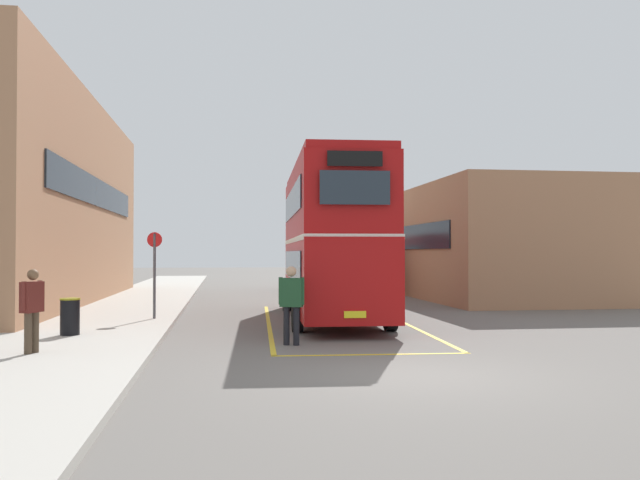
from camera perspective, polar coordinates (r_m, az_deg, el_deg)
The scene contains 11 objects.
ground_plane at distance 25.76m, azimuth -1.24°, elevation -5.69°, with size 135.60×135.60×0.00m, color #66605B.
sidewalk_left at distance 28.17m, azimuth -15.15°, elevation -5.12°, with size 4.00×57.60×0.14m, color #B2ADA3.
brick_building_left at distance 29.04m, azimuth -24.65°, elevation 2.93°, with size 6.53×21.32×8.11m.
depot_building_right at distance 32.89m, azimuth 13.79°, elevation -0.26°, with size 7.47×15.39×5.05m.
double_decker_bus at distance 20.81m, azimuth 0.93°, elevation 0.13°, with size 3.10×10.46×4.75m.
single_deck_bus at distance 35.65m, azimuth 1.46°, elevation -1.77°, with size 3.33×8.73×3.02m.
pedestrian_boarding at distance 15.10m, azimuth -2.45°, elevation -5.04°, with size 0.57×0.37×1.77m.
pedestrian_waiting_near at distance 14.08m, azimuth -23.29°, elevation -5.10°, with size 0.38×0.51×1.62m.
litter_bin at distance 16.89m, azimuth -20.49°, elevation -6.11°, with size 0.47×0.47×0.86m.
bus_stop_sign at distance 20.30m, azimuth -13.89°, elevation -2.18°, with size 0.44×0.10×2.54m.
bay_marking_yellow at distance 19.03m, azimuth 1.72°, elevation -7.33°, with size 4.71×12.56×0.01m.
Camera 1 is at (-3.10, -11.09, 2.08)m, focal length 37.64 mm.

